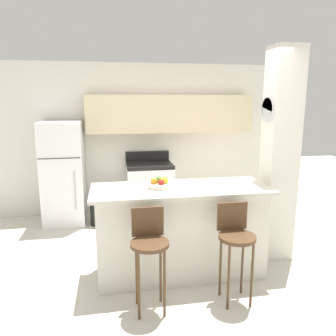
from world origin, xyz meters
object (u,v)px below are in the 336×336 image
Objects in this scene: refrigerator at (63,173)px; bar_stool_right at (236,238)px; bar_stool_left at (149,245)px; trash_bin at (99,213)px; stove_range at (150,189)px; fruit_bowl at (159,184)px.

refrigerator is 3.15m from bar_stool_right.
trash_bin is at bearing 103.25° from bar_stool_left.
stove_range is 4.25× the size of fruit_bowl.
refrigerator is 6.42× the size of fruit_bowl.
bar_stool_left is at bearing 180.00° from bar_stool_right.
bar_stool_left is at bearing -66.80° from refrigerator.
fruit_bowl is (-0.12, -1.94, 0.60)m from stove_range.
trash_bin is at bearing 121.08° from bar_stool_right.
refrigerator is 1.51× the size of stove_range.
refrigerator reaches higher than fruit_bowl.
bar_stool_left reaches higher than trash_bin.
bar_stool_right is (1.91, -2.50, -0.17)m from refrigerator.
stove_range reaches higher than bar_stool_right.
refrigerator is 0.85m from trash_bin.
stove_range is 2.82× the size of trash_bin.
stove_range is 0.92m from trash_bin.
bar_stool_right is 2.54× the size of trash_bin.
fruit_bowl is at bearing -93.52° from stove_range.
stove_range is at bearing 83.14° from bar_stool_left.
fruit_bowl is 0.66× the size of trash_bin.
stove_range is 1.11× the size of bar_stool_right.
stove_range is 2.56m from bar_stool_left.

